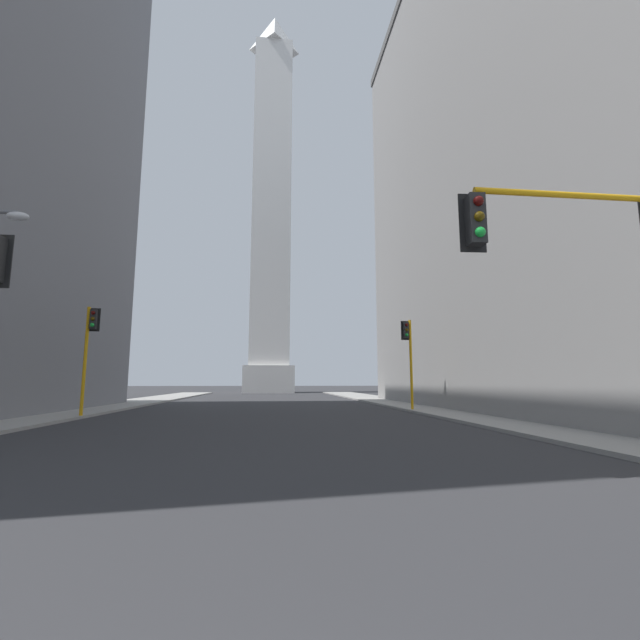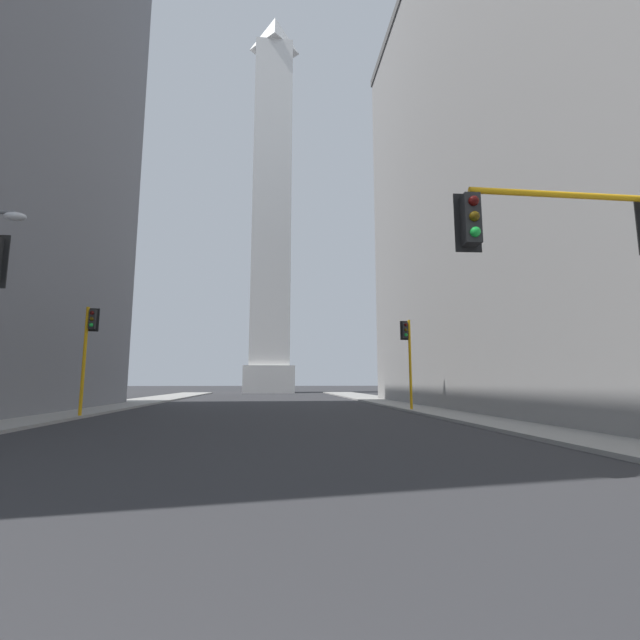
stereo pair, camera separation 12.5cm
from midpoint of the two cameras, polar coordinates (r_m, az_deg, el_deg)
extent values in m
cube|color=gray|center=(31.55, -30.37, -10.56)|extent=(5.00, 93.75, 0.15)
cube|color=gray|center=(31.09, 15.60, -11.42)|extent=(5.00, 93.75, 0.15)
cube|color=gray|center=(40.41, 35.38, 18.58)|extent=(26.86, 41.87, 38.35)
cube|color=silver|center=(78.86, -6.76, -7.85)|extent=(8.95, 8.95, 4.76)
cube|color=white|center=(86.13, -6.37, 15.56)|extent=(7.16, 7.16, 63.71)
pyramid|color=white|center=(105.74, -6.00, 33.62)|extent=(7.16, 7.16, 7.88)
cylinder|color=orange|center=(11.33, 30.56, 14.15)|extent=(4.63, 0.14, 0.14)
cube|color=black|center=(9.92, 19.81, 12.47)|extent=(0.36, 0.36, 1.10)
cube|color=black|center=(10.08, 19.40, 12.13)|extent=(0.58, 0.06, 1.32)
sphere|color=#410907|center=(9.89, 20.16, 14.69)|extent=(0.22, 0.22, 0.22)
sphere|color=#483506|center=(9.76, 20.26, 12.84)|extent=(0.22, 0.22, 0.22)
sphere|color=green|center=(9.65, 20.36, 10.95)|extent=(0.22, 0.22, 0.22)
cylinder|color=orange|center=(29.69, 12.06, -5.90)|extent=(0.18, 0.18, 6.16)
cylinder|color=#262626|center=(29.73, 12.23, -11.74)|extent=(0.40, 0.40, 0.10)
cube|color=black|center=(29.78, 11.39, -1.33)|extent=(0.34, 0.34, 1.10)
cube|color=black|center=(29.95, 11.29, -1.38)|extent=(0.58, 0.04, 1.32)
sphere|color=#410907|center=(29.64, 11.48, -0.64)|extent=(0.22, 0.22, 0.22)
sphere|color=#483506|center=(29.60, 11.50, -1.29)|extent=(0.22, 0.22, 0.22)
sphere|color=green|center=(29.56, 11.52, -1.95)|extent=(0.22, 0.22, 0.22)
cylinder|color=orange|center=(27.01, -28.84, -4.89)|extent=(0.18, 0.18, 6.13)
cylinder|color=#262626|center=(27.06, -29.29, -11.26)|extent=(0.40, 0.40, 0.10)
cube|color=black|center=(27.10, -27.93, 0.07)|extent=(0.37, 0.37, 1.10)
cube|color=black|center=(27.27, -27.83, 0.02)|extent=(0.58, 0.08, 1.32)
sphere|color=#410907|center=(26.96, -27.99, 0.85)|extent=(0.22, 0.22, 0.22)
sphere|color=#483506|center=(26.92, -28.04, 0.13)|extent=(0.22, 0.22, 0.22)
sphere|color=green|center=(26.88, -28.09, -0.59)|extent=(0.22, 0.22, 0.22)
ellipsoid|color=silver|center=(16.26, -35.36, 11.19)|extent=(0.64, 0.36, 0.26)
camera|label=1|loc=(0.06, -89.94, -0.01)|focal=24.00mm
camera|label=2|loc=(0.06, 90.06, 0.01)|focal=24.00mm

